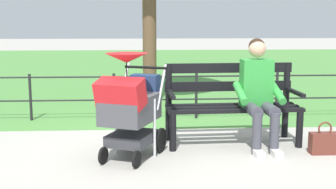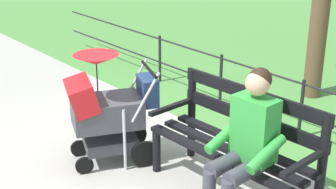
{
  "view_description": "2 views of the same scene",
  "coord_description": "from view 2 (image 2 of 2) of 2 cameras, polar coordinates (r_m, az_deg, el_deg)",
  "views": [
    {
      "loc": [
        0.19,
        5.19,
        1.5
      ],
      "look_at": [
        -0.1,
        0.04,
        0.63
      ],
      "focal_mm": 47.88,
      "sensor_mm": 36.0,
      "label": 1
    },
    {
      "loc": [
        -3.53,
        2.93,
        2.5
      ],
      "look_at": [
        -0.15,
        0.08,
        0.78
      ],
      "focal_mm": 53.04,
      "sensor_mm": 36.0,
      "label": 2
    }
  ],
  "objects": [
    {
      "name": "ground_plane",
      "position": [
        5.23,
        -0.35,
        -7.27
      ],
      "size": [
        60.0,
        60.0,
        0.0
      ],
      "primitive_type": "plane",
      "color": "#ADA89E"
    },
    {
      "name": "park_bench",
      "position": [
        4.49,
        8.04,
        -4.99
      ],
      "size": [
        1.62,
        0.66,
        0.96
      ],
      "color": "black",
      "rests_on": "ground"
    },
    {
      "name": "person_on_bench",
      "position": [
        4.12,
        8.9,
        -5.29
      ],
      "size": [
        0.55,
        0.74,
        1.28
      ],
      "color": "#42424C",
      "rests_on": "ground"
    },
    {
      "name": "stroller",
      "position": [
        4.95,
        -7.11,
        -1.52
      ],
      "size": [
        0.79,
        1.0,
        1.15
      ],
      "color": "black",
      "rests_on": "ground"
    },
    {
      "name": "park_fence",
      "position": [
        5.72,
        14.14,
        -0.65
      ],
      "size": [
        8.68,
        0.04,
        0.7
      ],
      "color": "black",
      "rests_on": "ground"
    }
  ]
}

